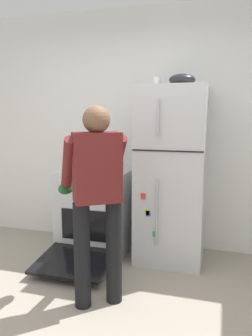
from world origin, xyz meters
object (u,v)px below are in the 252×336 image
at_px(stove_range, 96,211).
at_px(mixing_bowl, 182,80).
at_px(coffee_mug, 157,82).
at_px(person_cook, 96,189).
at_px(pepper_mill, 78,160).
at_px(refrigerator, 172,175).
at_px(red_pot, 108,166).

distance_m(stove_range, mixing_bowl, 1.70).
height_order(stove_range, coffee_mug, coffee_mug).
distance_m(coffee_mug, mixing_bowl, 0.26).
height_order(person_cook, mixing_bowl, mixing_bowl).
relative_size(person_cook, pepper_mill, 11.11).
relative_size(refrigerator, pepper_mill, 12.57).
distance_m(stove_range, pepper_mill, 0.66).
xyz_separation_m(stove_range, mixing_bowl, (0.93, 0.02, 1.42)).
height_order(pepper_mill, mixing_bowl, mixing_bowl).
bearing_deg(refrigerator, coffee_mug, 164.16).
relative_size(person_cook, red_pot, 4.60).
bearing_deg(refrigerator, stove_range, -178.81).
bearing_deg(stove_range, mixing_bowl, 1.11).
bearing_deg(pepper_mill, person_cook, -59.89).
height_order(stove_range, mixing_bowl, mixing_bowl).
relative_size(refrigerator, mixing_bowl, 6.98).
height_order(red_pot, pepper_mill, pepper_mill).
relative_size(red_pot, mixing_bowl, 1.34).
distance_m(refrigerator, coffee_mug, 0.97).
height_order(refrigerator, red_pot, refrigerator).
relative_size(refrigerator, person_cook, 1.13).
xyz_separation_m(refrigerator, mixing_bowl, (0.08, 0.00, 0.96)).
distance_m(red_pot, coffee_mug, 1.03).
height_order(red_pot, mixing_bowl, mixing_bowl).
bearing_deg(refrigerator, person_cook, -113.41).
bearing_deg(stove_range, coffee_mug, 5.77).
bearing_deg(refrigerator, mixing_bowl, 0.22).
bearing_deg(coffee_mug, red_pot, -168.96).
xyz_separation_m(refrigerator, stove_range, (-0.85, -0.02, -0.46)).
bearing_deg(red_pot, pepper_mill, 151.48).
distance_m(coffee_mug, pepper_mill, 1.31).
bearing_deg(pepper_mill, stove_range, -36.00).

